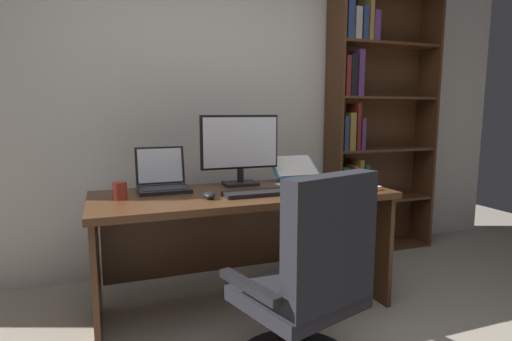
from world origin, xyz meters
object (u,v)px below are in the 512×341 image
Objects in this scene: bookshelf at (369,127)px; pen at (295,184)px; computer_mouse at (209,195)px; open_binder at (344,188)px; monitor at (240,149)px; desk at (240,221)px; notepad at (292,186)px; reading_stand_with_book at (295,168)px; laptop at (163,181)px; coffee_mug at (120,191)px; keyboard at (259,193)px; office_chair at (310,296)px.

pen is (-1.00, -0.62, -0.33)m from bookshelf.
open_binder is (0.85, -0.05, -0.01)m from computer_mouse.
monitor is at bearing -161.46° from bookshelf.
desk is 8.58× the size of notepad.
desk is 0.60m from reading_stand_with_book.
laptop is 1.48× the size of notepad.
coffee_mug is (-0.77, -0.20, -0.19)m from monitor.
computer_mouse is (-0.30, 0.00, 0.01)m from keyboard.
reading_stand_with_book is at bearing 90.11° from open_binder.
monitor is 0.82m from coffee_mug.
reading_stand_with_book is (-0.89, -0.39, -0.27)m from bookshelf.
desk is at bearing 176.04° from pen.
computer_mouse reaches higher than notepad.
desk is 5.37× the size of reading_stand_with_book.
coffee_mug is at bearing 161.42° from computer_mouse.
bookshelf reaches higher than monitor.
desk is at bearing 3.66° from coffee_mug.
desk is 0.41m from notepad.
office_chair is (-1.33, -1.46, -0.69)m from bookshelf.
pen is at bearing -28.54° from monitor.
laptop is at bearing 120.09° from computer_mouse.
pen is (0.83, -0.18, -0.04)m from laptop.
monitor is 1.15× the size of open_binder.
monitor reaches higher than computer_mouse.
coffee_mug reaches higher than pen.
notepad is at bearing 16.49° from computer_mouse.
bookshelf reaches higher than open_binder.
keyboard is 3.00× the size of pen.
office_chair is 1.23m from reading_stand_with_book.
notepad is at bearing -30.11° from monitor.
open_binder is (1.06, -0.41, -0.04)m from laptop.
desk is 0.39m from computer_mouse.
coffee_mug is at bearing -178.93° from notepad.
pen is (0.02, 0.00, 0.01)m from notepad.
reading_stand_with_book reaches higher than open_binder.
laptop is at bearing 144.53° from open_binder.
monitor is at bearing 14.22° from coffee_mug.
coffee_mug is (-0.47, 0.16, 0.03)m from computer_mouse.
coffee_mug is at bearing -165.78° from monitor.
open_binder is 2.21× the size of notepad.
open_binder is 3.32× the size of pen.
reading_stand_with_book is at bearing 60.63° from notepad.
office_chair is 4.70× the size of notepad.
laptop is at bearing -166.56° from bookshelf.
keyboard is at bearing 72.89° from office_chair.
monitor is 0.47m from reading_stand_with_book.
laptop is at bearing -176.85° from reading_stand_with_book.
laptop reaches higher than office_chair.
computer_mouse is (0.21, -0.36, -0.04)m from laptop.
bookshelf is at bearing 23.32° from desk.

